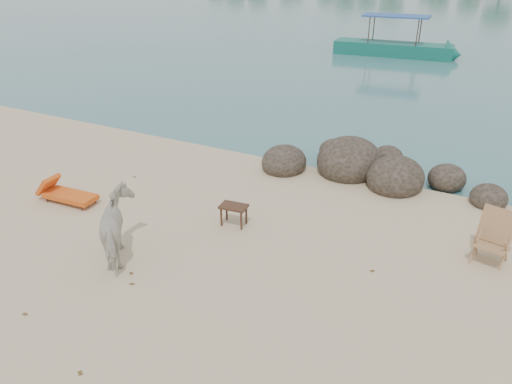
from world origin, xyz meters
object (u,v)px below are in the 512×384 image
(side_table, at_px, (234,216))
(deck_chair, at_px, (492,241))
(cow, at_px, (119,229))
(boat_near, at_px, (396,22))
(lounge_chair, at_px, (70,194))
(boulders, at_px, (364,168))

(side_table, bearing_deg, deck_chair, 5.24)
(side_table, bearing_deg, cow, -128.30)
(side_table, height_order, boat_near, boat_near)
(cow, height_order, lounge_chair, cow)
(deck_chair, bearing_deg, cow, -141.36)
(boulders, height_order, boat_near, boat_near)
(lounge_chair, distance_m, deck_chair, 9.70)
(boulders, xyz_separation_m, boat_near, (-3.69, 18.16, 1.60))
(boulders, height_order, deck_chair, deck_chair)
(boulders, bearing_deg, boat_near, 101.47)
(boulders, bearing_deg, cow, -116.93)
(cow, relative_size, boat_near, 0.21)
(deck_chair, bearing_deg, lounge_chair, -155.66)
(cow, xyz_separation_m, lounge_chair, (-2.80, 1.29, -0.43))
(side_table, distance_m, boat_near, 22.38)
(deck_chair, distance_m, boat_near, 22.38)
(cow, relative_size, deck_chair, 1.54)
(cow, relative_size, lounge_chair, 0.95)
(boulders, xyz_separation_m, cow, (-3.19, -6.28, 0.43))
(boulders, bearing_deg, side_table, -114.01)
(deck_chair, height_order, boat_near, boat_near)
(cow, xyz_separation_m, deck_chair, (6.68, 3.29, -0.16))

